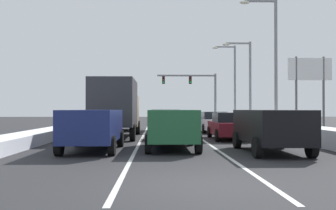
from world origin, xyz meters
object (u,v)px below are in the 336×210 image
(street_lamp_right_far, at_px, (232,78))
(box_truck_left_lane_second, at_px, (116,106))
(suv_charcoal_center_lane_third, at_px, (165,118))
(traffic_light_gantry, at_px, (197,87))
(roadside_sign_right, at_px, (310,77))
(sedan_maroon_right_lane_second, at_px, (229,126))
(street_lamp_right_near, at_px, (271,54))
(sedan_white_right_lane_third, at_px, (214,122))
(sedan_red_center_lane_second, at_px, (173,125))
(suv_green_center_lane_nearest, at_px, (172,125))
(suv_gray_left_lane_third, at_px, (124,118))
(suv_navy_left_lane_nearest, at_px, (93,126))
(street_lamp_right_mid, at_px, (246,76))
(suv_black_right_lane_nearest, at_px, (270,127))

(street_lamp_right_far, bearing_deg, box_truck_left_lane_second, -118.34)
(suv_charcoal_center_lane_third, bearing_deg, traffic_light_gantry, 77.09)
(traffic_light_gantry, height_order, roadside_sign_right, traffic_light_gantry)
(sedan_maroon_right_lane_second, height_order, street_lamp_right_near, street_lamp_right_near)
(sedan_white_right_lane_third, xyz_separation_m, roadside_sign_right, (6.94, -0.38, 3.25))
(sedan_red_center_lane_second, bearing_deg, sedan_white_right_lane_third, 60.95)
(suv_green_center_lane_nearest, relative_size, suv_gray_left_lane_third, 1.00)
(street_lamp_right_near, xyz_separation_m, street_lamp_right_far, (0.36, 16.12, -0.33))
(suv_gray_left_lane_third, height_order, street_lamp_right_far, street_lamp_right_far)
(sedan_white_right_lane_third, distance_m, suv_navy_left_lane_nearest, 13.94)
(suv_green_center_lane_nearest, xyz_separation_m, roadside_sign_right, (10.44, 11.25, 3.00))
(suv_green_center_lane_nearest, bearing_deg, suv_charcoal_center_lane_third, 90.13)
(suv_charcoal_center_lane_third, bearing_deg, street_lamp_right_mid, 36.30)
(box_truck_left_lane_second, bearing_deg, street_lamp_right_near, 20.37)
(suv_navy_left_lane_nearest, bearing_deg, street_lamp_right_mid, 60.66)
(suv_black_right_lane_nearest, xyz_separation_m, street_lamp_right_far, (3.92, 27.93, 4.20))
(sedan_red_center_lane_second, xyz_separation_m, box_truck_left_lane_second, (-3.36, 0.63, 1.14))
(traffic_light_gantry, xyz_separation_m, street_lamp_right_far, (3.27, -6.03, 0.72))
(suv_black_right_lane_nearest, relative_size, traffic_light_gantry, 0.65)
(roadside_sign_right, bearing_deg, suv_black_right_lane_nearest, -117.66)
(suv_green_center_lane_nearest, height_order, sedan_red_center_lane_second, suv_green_center_lane_nearest)
(traffic_light_gantry, bearing_deg, sedan_red_center_lane_second, -98.85)
(street_lamp_right_mid, bearing_deg, traffic_light_gantry, 102.03)
(suv_gray_left_lane_third, bearing_deg, street_lamp_right_near, -21.62)
(traffic_light_gantry, xyz_separation_m, street_lamp_right_near, (2.91, -22.15, 1.05))
(suv_green_center_lane_nearest, distance_m, suv_navy_left_lane_nearest, 3.28)
(suv_charcoal_center_lane_third, distance_m, box_truck_left_lane_second, 7.15)
(sedan_maroon_right_lane_second, distance_m, sedan_red_center_lane_second, 3.19)
(traffic_light_gantry, bearing_deg, street_lamp_right_mid, -77.97)
(suv_green_center_lane_nearest, height_order, suv_navy_left_lane_nearest, same)
(sedan_white_right_lane_third, xyz_separation_m, street_lamp_right_far, (4.24, 14.89, 4.45))
(sedan_maroon_right_lane_second, relative_size, box_truck_left_lane_second, 0.62)
(suv_black_right_lane_nearest, distance_m, street_lamp_right_mid, 20.53)
(sedan_red_center_lane_second, xyz_separation_m, street_lamp_right_far, (7.42, 20.62, 4.45))
(suv_charcoal_center_lane_third, bearing_deg, suv_black_right_lane_nearest, -75.03)
(sedan_white_right_lane_third, xyz_separation_m, suv_gray_left_lane_third, (-6.76, 2.99, 0.25))
(suv_charcoal_center_lane_third, relative_size, street_lamp_right_mid, 0.63)
(sedan_maroon_right_lane_second, relative_size, street_lamp_right_far, 0.51)
(suv_charcoal_center_lane_third, bearing_deg, sedan_maroon_right_lane_second, -66.09)
(sedan_maroon_right_lane_second, height_order, suv_green_center_lane_nearest, suv_green_center_lane_nearest)
(suv_green_center_lane_nearest, bearing_deg, roadside_sign_right, 47.14)
(roadside_sign_right, bearing_deg, traffic_light_gantry, 105.67)
(sedan_white_right_lane_third, bearing_deg, suv_charcoal_center_lane_third, 159.40)
(sedan_red_center_lane_second, height_order, street_lamp_right_mid, street_lamp_right_mid)
(sedan_white_right_lane_third, bearing_deg, street_lamp_right_far, 74.12)
(sedan_white_right_lane_third, distance_m, suv_gray_left_lane_third, 7.39)
(suv_navy_left_lane_nearest, xyz_separation_m, suv_gray_left_lane_third, (-0.03, 15.19, 0.00))
(sedan_white_right_lane_third, height_order, street_lamp_right_mid, street_lamp_right_mid)
(suv_navy_left_lane_nearest, distance_m, suv_gray_left_lane_third, 15.19)
(suv_black_right_lane_nearest, distance_m, suv_navy_left_lane_nearest, 7.09)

